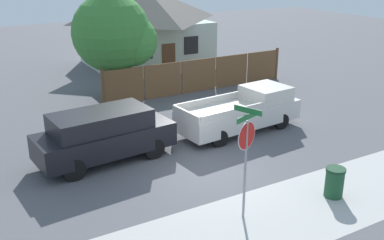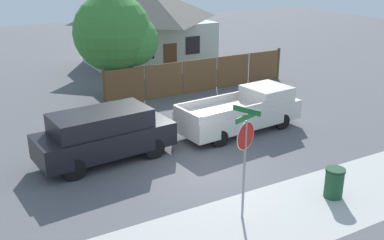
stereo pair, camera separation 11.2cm
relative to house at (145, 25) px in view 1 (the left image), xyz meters
name	(u,v)px [view 1 (the left image)]	position (x,y,z in m)	size (l,w,h in m)	color
ground_plane	(204,170)	(-4.95, -15.66, -2.71)	(80.00, 80.00, 0.00)	#56565B
sidewalk_strip	(271,219)	(-4.95, -19.26, -2.71)	(36.00, 3.20, 0.01)	#B2B2AD
wooden_fence	(199,75)	(-0.13, -7.21, -1.82)	(10.96, 0.12, 1.87)	brown
house	(145,25)	(0.00, 0.00, 0.00)	(7.60, 7.31, 5.22)	#B2C1B7
oak_tree	(116,35)	(-4.32, -6.11, 0.56)	(4.14, 3.95, 5.34)	brown
red_suv	(104,134)	(-7.62, -13.24, -1.69)	(5.01, 2.30, 1.88)	black
orange_pickup	(243,111)	(-1.54, -13.22, -1.87)	(5.56, 2.32, 1.73)	silver
stop_sign	(246,145)	(-5.54, -18.77, -0.49)	(0.91, 0.82, 3.26)	gray
trash_bin	(334,182)	(-2.45, -19.20, -2.23)	(0.60, 0.60, 0.95)	#1E4C2D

